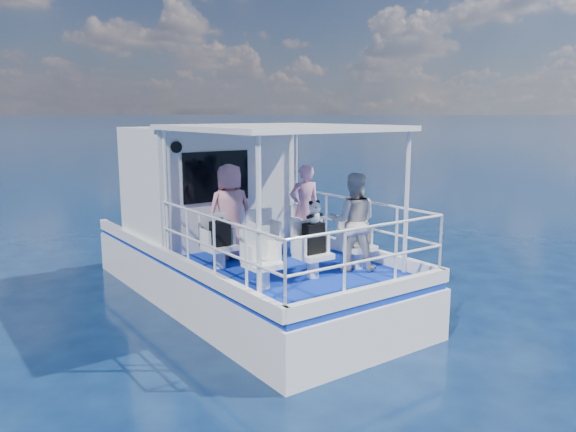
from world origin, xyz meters
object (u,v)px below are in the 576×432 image
object	(u,v)px
backpack_center	(313,238)
panda	(314,212)
passenger_stbd_aft	(353,222)
passenger_port_fwd	(230,212)

from	to	relation	value
backpack_center	panda	world-z (taller)	panda
passenger_stbd_aft	panda	bearing A→B (deg)	41.67
passenger_stbd_aft	panda	xyz separation A→B (m)	(-0.81, -0.02, 0.24)
passenger_port_fwd	backpack_center	xyz separation A→B (m)	(0.44, -1.74, -0.20)
passenger_stbd_aft	backpack_center	bearing A→B (deg)	40.66
passenger_port_fwd	backpack_center	world-z (taller)	passenger_port_fwd
passenger_stbd_aft	backpack_center	world-z (taller)	passenger_stbd_aft
passenger_port_fwd	backpack_center	distance (m)	1.81
panda	backpack_center	bearing A→B (deg)	77.77
passenger_stbd_aft	panda	distance (m)	0.84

